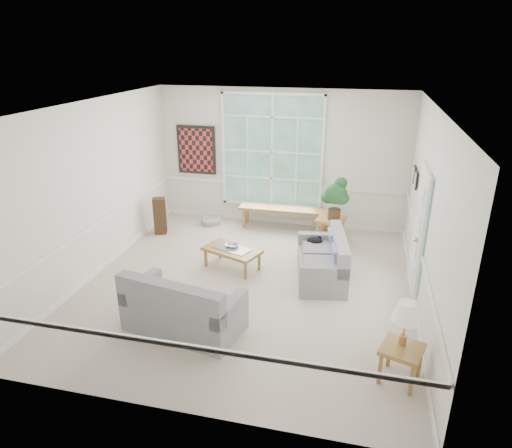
{
  "coord_description": "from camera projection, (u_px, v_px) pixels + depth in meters",
  "views": [
    {
      "loc": [
        1.74,
        -6.68,
        3.87
      ],
      "look_at": [
        0.1,
        0.2,
        1.05
      ],
      "focal_mm": 32.0,
      "sensor_mm": 36.0,
      "label": 1
    }
  ],
  "objects": [
    {
      "name": "end_table",
      "position": [
        330.0,
        230.0,
        9.4
      ],
      "size": [
        0.61,
        0.61,
        0.54
      ],
      "primitive_type": "cube",
      "rotation": [
        0.0,
        0.0,
        -0.16
      ],
      "color": "olive",
      "rests_on": "floor"
    },
    {
      "name": "houseplant",
      "position": [
        335.0,
        199.0,
        9.09
      ],
      "size": [
        0.64,
        0.64,
        0.87
      ],
      "primitive_type": null,
      "rotation": [
        0.0,
        0.0,
        -0.3
      ],
      "color": "#1C4E27",
      "rests_on": "end_table"
    },
    {
      "name": "window_bench",
      "position": [
        285.0,
        218.0,
        10.11
      ],
      "size": [
        2.05,
        0.41,
        0.48
      ],
      "primitive_type": "cube",
      "rotation": [
        0.0,
        0.0,
        0.01
      ],
      "color": "olive",
      "rests_on": "floor"
    },
    {
      "name": "wall_front",
      "position": [
        172.0,
        296.0,
        4.58
      ],
      "size": [
        5.5,
        0.02,
        3.0
      ],
      "primitive_type": "cube",
      "color": "silver",
      "rests_on": "ground"
    },
    {
      "name": "table_lamp",
      "position": [
        405.0,
        324.0,
        5.4
      ],
      "size": [
        0.41,
        0.41,
        0.58
      ],
      "primitive_type": null,
      "rotation": [
        0.0,
        0.0,
        -0.23
      ],
      "color": "white",
      "rests_on": "side_table"
    },
    {
      "name": "door_sidelight",
      "position": [
        422.0,
        238.0,
        6.8
      ],
      "size": [
        0.08,
        0.26,
        1.9
      ],
      "primitive_type": "cube",
      "color": "white",
      "rests_on": "wall_right"
    },
    {
      "name": "ceiling",
      "position": [
        246.0,
        106.0,
        6.73
      ],
      "size": [
        5.5,
        6.0,
        0.02
      ],
      "primitive_type": "cube",
      "color": "white",
      "rests_on": "ground"
    },
    {
      "name": "wall_frame_near",
      "position": [
        416.0,
        180.0,
        8.26
      ],
      "size": [
        0.04,
        0.26,
        0.32
      ],
      "primitive_type": "cube",
      "color": "black",
      "rests_on": "wall_right"
    },
    {
      "name": "window_back",
      "position": [
        272.0,
        152.0,
        9.95
      ],
      "size": [
        2.3,
        0.08,
        2.4
      ],
      "primitive_type": "cube",
      "color": "white",
      "rests_on": "wall_back"
    },
    {
      "name": "wall_frame_far",
      "position": [
        414.0,
        174.0,
        8.62
      ],
      "size": [
        0.04,
        0.26,
        0.32
      ],
      "primitive_type": "cube",
      "color": "black",
      "rests_on": "wall_right"
    },
    {
      "name": "cat",
      "position": [
        315.0,
        240.0,
        8.37
      ],
      "size": [
        0.3,
        0.21,
        0.14
      ],
      "primitive_type": "ellipsoid",
      "rotation": [
        0.0,
        0.0,
        0.02
      ],
      "color": "black",
      "rests_on": "loveseat_right"
    },
    {
      "name": "floor_speaker",
      "position": [
        160.0,
        216.0,
        9.79
      ],
      "size": [
        0.3,
        0.27,
        0.81
      ],
      "primitive_type": "cube",
      "rotation": [
        0.0,
        0.0,
        0.35
      ],
      "color": "#362313",
      "rests_on": "floor"
    },
    {
      "name": "wall_right",
      "position": [
        428.0,
        216.0,
        6.69
      ],
      "size": [
        0.02,
        6.0,
        3.0
      ],
      "primitive_type": "cube",
      "color": "silver",
      "rests_on": "ground"
    },
    {
      "name": "loveseat_front",
      "position": [
        184.0,
        301.0,
        6.49
      ],
      "size": [
        1.78,
        1.15,
        0.89
      ],
      "primitive_type": "cube",
      "rotation": [
        0.0,
        0.0,
        -0.19
      ],
      "color": "gray",
      "rests_on": "floor"
    },
    {
      "name": "side_table",
      "position": [
        400.0,
        364.0,
        5.54
      ],
      "size": [
        0.59,
        0.59,
        0.48
      ],
      "primitive_type": "cube",
      "rotation": [
        0.0,
        0.0,
        -0.32
      ],
      "color": "olive",
      "rests_on": "floor"
    },
    {
      "name": "wall_art",
      "position": [
        196.0,
        150.0,
        10.33
      ],
      "size": [
        0.9,
        0.06,
        1.1
      ],
      "primitive_type": "cube",
      "color": "maroon",
      "rests_on": "wall_back"
    },
    {
      "name": "wall_back",
      "position": [
        281.0,
        159.0,
        10.0
      ],
      "size": [
        5.5,
        0.02,
        3.0
      ],
      "primitive_type": "cube",
      "color": "silver",
      "rests_on": "ground"
    },
    {
      "name": "entry_door",
      "position": [
        418.0,
        229.0,
        7.41
      ],
      "size": [
        0.08,
        0.9,
        2.1
      ],
      "primitive_type": "cube",
      "color": "white",
      "rests_on": "floor"
    },
    {
      "name": "floor",
      "position": [
        248.0,
        285.0,
        7.84
      ],
      "size": [
        5.5,
        6.0,
        0.01
      ],
      "primitive_type": "cube",
      "color": "#B0A397",
      "rests_on": "ground"
    },
    {
      "name": "loveseat_right",
      "position": [
        321.0,
        257.0,
        7.9
      ],
      "size": [
        1.03,
        1.62,
        0.82
      ],
      "primitive_type": "cube",
      "rotation": [
        0.0,
        0.0,
        0.17
      ],
      "color": "gray",
      "rests_on": "floor"
    },
    {
      "name": "pewter_bowl",
      "position": [
        232.0,
        245.0,
        8.34
      ],
      "size": [
        0.32,
        0.32,
        0.07
      ],
      "primitive_type": "imported",
      "rotation": [
        0.0,
        0.0,
        -0.1
      ],
      "color": "gray",
      "rests_on": "coffee_table"
    },
    {
      "name": "coffee_table",
      "position": [
        232.0,
        258.0,
        8.35
      ],
      "size": [
        1.17,
        0.89,
        0.39
      ],
      "primitive_type": "cube",
      "rotation": [
        0.0,
        0.0,
        -0.36
      ],
      "color": "olive",
      "rests_on": "floor"
    },
    {
      "name": "pet_bed",
      "position": [
        211.0,
        221.0,
        10.43
      ],
      "size": [
        0.53,
        0.53,
        0.13
      ],
      "primitive_type": "cylinder",
      "rotation": [
        0.0,
        0.0,
        0.17
      ],
      "color": "gray",
      "rests_on": "floor"
    },
    {
      "name": "wall_left",
      "position": [
        93.0,
        190.0,
        7.88
      ],
      "size": [
        0.02,
        6.0,
        3.0
      ],
      "primitive_type": "cube",
      "color": "silver",
      "rests_on": "ground"
    }
  ]
}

